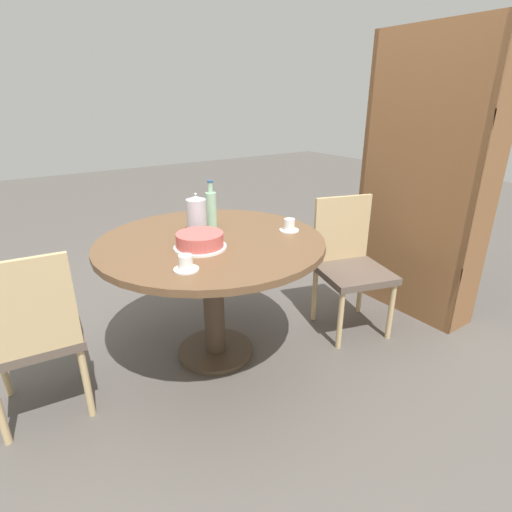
{
  "coord_description": "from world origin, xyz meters",
  "views": [
    {
      "loc": [
        1.83,
        -0.97,
        1.46
      ],
      "look_at": [
        0.0,
        0.3,
        0.57
      ],
      "focal_mm": 28.0,
      "sensor_mm": 36.0,
      "label": 1
    }
  ],
  "objects_px": {
    "chair_b": "(350,262)",
    "cup_a": "(289,226)",
    "water_bottle": "(211,208)",
    "cup_b": "(186,264)",
    "cake_main": "(200,241)",
    "coffee_pot": "(197,215)",
    "chair_a": "(32,333)",
    "bookshelf": "(421,184)"
  },
  "relations": [
    {
      "from": "cake_main",
      "to": "cup_b",
      "type": "height_order",
      "value": "cake_main"
    },
    {
      "from": "cup_a",
      "to": "cup_b",
      "type": "xyz_separation_m",
      "value": [
        0.18,
        -0.74,
        0.0
      ]
    },
    {
      "from": "water_bottle",
      "to": "cup_a",
      "type": "xyz_separation_m",
      "value": [
        0.32,
        0.33,
        -0.08
      ]
    },
    {
      "from": "cake_main",
      "to": "cup_a",
      "type": "relative_size",
      "value": 2.37
    },
    {
      "from": "cake_main",
      "to": "cup_a",
      "type": "distance_m",
      "value": 0.56
    },
    {
      "from": "chair_a",
      "to": "water_bottle",
      "type": "relative_size",
      "value": 3.1
    },
    {
      "from": "chair_a",
      "to": "cup_b",
      "type": "height_order",
      "value": "chair_a"
    },
    {
      "from": "chair_a",
      "to": "cup_b",
      "type": "bearing_deg",
      "value": 157.62
    },
    {
      "from": "cup_b",
      "to": "cake_main",
      "type": "bearing_deg",
      "value": 139.88
    },
    {
      "from": "cake_main",
      "to": "water_bottle",
      "type": "bearing_deg",
      "value": 141.61
    },
    {
      "from": "chair_b",
      "to": "cake_main",
      "type": "xyz_separation_m",
      "value": [
        -0.12,
        -1.01,
        0.32
      ]
    },
    {
      "from": "cake_main",
      "to": "cup_b",
      "type": "relative_size",
      "value": 2.37
    },
    {
      "from": "chair_a",
      "to": "cup_b",
      "type": "distance_m",
      "value": 0.78
    },
    {
      "from": "chair_b",
      "to": "cup_a",
      "type": "height_order",
      "value": "chair_b"
    },
    {
      "from": "coffee_pot",
      "to": "cake_main",
      "type": "bearing_deg",
      "value": -23.73
    },
    {
      "from": "cup_b",
      "to": "chair_b",
      "type": "bearing_deg",
      "value": 94.72
    },
    {
      "from": "bookshelf",
      "to": "cup_a",
      "type": "bearing_deg",
      "value": 82.66
    },
    {
      "from": "water_bottle",
      "to": "cake_main",
      "type": "height_order",
      "value": "water_bottle"
    },
    {
      "from": "cup_a",
      "to": "cup_b",
      "type": "bearing_deg",
      "value": -76.57
    },
    {
      "from": "chair_a",
      "to": "cup_a",
      "type": "xyz_separation_m",
      "value": [
        0.16,
        1.36,
        0.31
      ]
    },
    {
      "from": "chair_a",
      "to": "chair_b",
      "type": "height_order",
      "value": "same"
    },
    {
      "from": "bookshelf",
      "to": "cake_main",
      "type": "bearing_deg",
      "value": 83.83
    },
    {
      "from": "bookshelf",
      "to": "water_bottle",
      "type": "xyz_separation_m",
      "value": [
        -0.45,
        -1.37,
        -0.06
      ]
    },
    {
      "from": "cake_main",
      "to": "cup_b",
      "type": "xyz_separation_m",
      "value": [
        0.21,
        -0.18,
        -0.01
      ]
    },
    {
      "from": "chair_a",
      "to": "water_bottle",
      "type": "bearing_deg",
      "value": -165.37
    },
    {
      "from": "cup_a",
      "to": "cake_main",
      "type": "bearing_deg",
      "value": -94.0
    },
    {
      "from": "water_bottle",
      "to": "cake_main",
      "type": "distance_m",
      "value": 0.37
    },
    {
      "from": "chair_a",
      "to": "cup_a",
      "type": "height_order",
      "value": "chair_a"
    },
    {
      "from": "chair_b",
      "to": "bookshelf",
      "type": "height_order",
      "value": "bookshelf"
    },
    {
      "from": "bookshelf",
      "to": "cake_main",
      "type": "xyz_separation_m",
      "value": [
        -0.17,
        -1.59,
        -0.14
      ]
    },
    {
      "from": "chair_a",
      "to": "water_bottle",
      "type": "height_order",
      "value": "water_bottle"
    },
    {
      "from": "chair_a",
      "to": "coffee_pot",
      "type": "bearing_deg",
      "value": -168.31
    },
    {
      "from": "chair_b",
      "to": "water_bottle",
      "type": "distance_m",
      "value": 0.97
    },
    {
      "from": "water_bottle",
      "to": "cup_b",
      "type": "bearing_deg",
      "value": -39.15
    },
    {
      "from": "chair_b",
      "to": "cup_a",
      "type": "distance_m",
      "value": 0.56
    },
    {
      "from": "bookshelf",
      "to": "water_bottle",
      "type": "height_order",
      "value": "bookshelf"
    },
    {
      "from": "chair_b",
      "to": "bookshelf",
      "type": "xyz_separation_m",
      "value": [
        0.06,
        0.58,
        0.45
      ]
    },
    {
      "from": "cup_b",
      "to": "bookshelf",
      "type": "bearing_deg",
      "value": 91.37
    },
    {
      "from": "coffee_pot",
      "to": "chair_b",
      "type": "bearing_deg",
      "value": 70.1
    },
    {
      "from": "coffee_pot",
      "to": "cup_a",
      "type": "height_order",
      "value": "coffee_pot"
    },
    {
      "from": "chair_b",
      "to": "bookshelf",
      "type": "bearing_deg",
      "value": 11.46
    },
    {
      "from": "chair_b",
      "to": "coffee_pot",
      "type": "bearing_deg",
      "value": 177.07
    }
  ]
}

